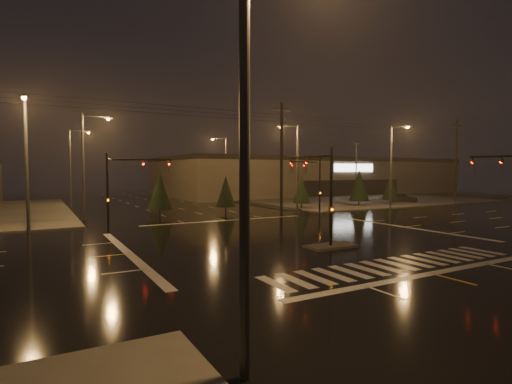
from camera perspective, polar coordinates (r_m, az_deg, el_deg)
ground at (r=27.79m, az=5.31°, el=-6.52°), size 140.00×140.00×0.00m
sidewalk_ne at (r=69.69m, az=11.82°, el=-0.79°), size 36.00×36.00×0.12m
median_island at (r=24.62m, az=10.60°, el=-7.62°), size 3.00×1.60×0.15m
crosswalk at (r=21.11m, az=19.40°, el=-9.72°), size 15.00×2.60×0.01m
stop_bar_near at (r=19.87m, az=23.79°, el=-10.60°), size 16.00×0.50×0.01m
stop_bar_far at (r=37.30m, az=-4.28°, el=-4.07°), size 16.00×0.50×0.01m
parking_lot at (r=71.62m, az=15.90°, el=-0.76°), size 50.00×24.00×0.08m
retail_building at (r=85.17m, az=7.37°, el=2.47°), size 60.20×28.30×7.20m
signal_mast_median at (r=24.94m, az=9.32°, el=1.03°), size 0.25×4.59×6.00m
signal_mast_ne at (r=41.19m, az=8.32°, el=1.86°), size 4.84×1.86×6.00m
signal_mast_nw at (r=33.32m, az=-18.68°, el=1.47°), size 4.84×1.86×6.00m
streetlight_0 at (r=8.83m, az=0.20°, el=10.89°), size 2.77×0.32×10.00m
streetlight_1 at (r=40.88m, az=-23.04°, el=4.46°), size 2.77×0.32×10.00m
streetlight_2 at (r=56.81m, az=-24.72°, el=3.95°), size 2.77×0.32×10.00m
streetlight_3 at (r=46.94m, az=5.63°, el=4.46°), size 2.77×0.32×10.00m
streetlight_4 at (r=64.41m, az=-4.55°, el=4.07°), size 2.77×0.32×10.00m
streetlight_5 at (r=33.85m, az=-29.99°, el=4.65°), size 0.32×2.77×10.00m
streetlight_6 at (r=50.47m, az=19.00°, el=4.21°), size 0.32×2.77×10.00m
utility_pole_1 at (r=43.52m, az=3.67°, el=5.02°), size 2.20×0.32×12.00m
utility_pole_2 at (r=64.82m, az=26.67°, el=4.04°), size 2.20×0.32×12.00m
conifer_0 at (r=49.06m, az=6.53°, el=0.39°), size 2.15×2.15×4.06m
conifer_1 at (r=53.99m, az=14.53°, el=0.93°), size 2.61×2.61×4.77m
conifer_2 at (r=57.51m, az=18.63°, el=0.61°), size 2.11×2.11×4.00m
conifer_3 at (r=41.15m, az=-13.59°, el=0.14°), size 2.43×2.43×4.50m
conifer_4 at (r=43.62m, az=-4.34°, el=0.09°), size 2.16×2.16×4.08m
car_parked at (r=62.60m, az=20.31°, el=-0.78°), size 3.45×4.14×1.33m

